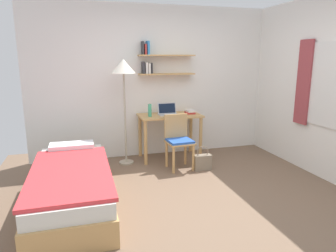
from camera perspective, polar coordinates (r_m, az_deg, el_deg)
ground_plane at (r=3.86m, az=5.74°, el=-13.83°), size 5.28×5.28×0.00m
wall_back at (r=5.40m, az=-2.01°, el=8.32°), size 4.40×0.27×2.60m
bed at (r=3.84m, az=-17.59°, el=-10.61°), size 0.88×2.06×0.54m
desk at (r=5.22m, az=0.33°, el=0.57°), size 1.05×0.57×0.77m
desk_chair at (r=4.78m, az=2.00°, el=-2.43°), size 0.42×0.41×0.85m
standing_lamp at (r=4.88m, az=-8.34°, el=9.88°), size 0.38×0.38×1.70m
laptop at (r=5.20m, az=-0.07°, el=2.73°), size 0.33×0.21×0.20m
water_bottle at (r=5.03m, az=-3.44°, el=2.97°), size 0.06×0.06×0.21m
book_stack at (r=5.31m, az=4.20°, el=2.69°), size 0.17×0.21×0.06m
handbag at (r=4.81m, az=6.49°, el=-6.66°), size 0.28×0.12×0.39m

